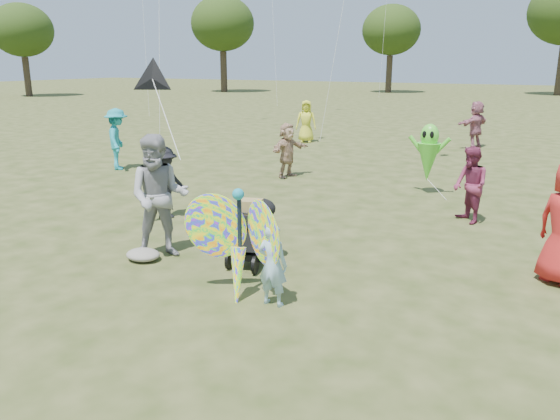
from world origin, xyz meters
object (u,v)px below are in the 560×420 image
object	(u,v)px
adult_man	(159,197)
jogging_stroller	(254,227)
crowd_e	(470,185)
crowd_j	(476,125)
child_girl	(273,265)
crowd_g	(306,121)
crowd_i	(118,139)
alien_kite	(428,155)
butterfly_kite	(238,244)
crowd_d	(287,150)
crowd_b	(165,183)

from	to	relation	value
adult_man	jogging_stroller	bearing A→B (deg)	-16.37
crowd_e	crowd_j	size ratio (longest dim) A/B	0.88
child_girl	crowd_g	xyz separation A→B (m)	(-6.18, 14.17, 0.27)
crowd_e	jogging_stroller	size ratio (longest dim) A/B	1.39
child_girl	jogging_stroller	bearing A→B (deg)	-52.46
crowd_e	crowd_i	xyz separation A→B (m)	(-10.39, 0.95, 0.14)
crowd_j	alien_kite	size ratio (longest dim) A/B	1.01
butterfly_kite	crowd_d	bearing A→B (deg)	112.51
crowd_d	crowd_b	bearing A→B (deg)	-170.23
crowd_b	alien_kite	world-z (taller)	alien_kite
crowd_i	alien_kite	xyz separation A→B (m)	(9.05, 1.12, 0.05)
child_girl	crowd_e	xyz separation A→B (m)	(1.65, 5.30, 0.20)
jogging_stroller	alien_kite	bearing A→B (deg)	63.00
butterfly_kite	alien_kite	size ratio (longest dim) A/B	1.01
crowd_g	alien_kite	xyz separation A→B (m)	(6.49, -6.79, 0.13)
crowd_e	butterfly_kite	distance (m)	5.74
crowd_e	crowd_g	world-z (taller)	crowd_g
alien_kite	crowd_b	bearing A→B (deg)	-132.34
crowd_d	alien_kite	xyz separation A→B (m)	(4.00, -0.26, 0.20)
crowd_d	adult_man	bearing A→B (deg)	-157.51
butterfly_kite	jogging_stroller	bearing A→B (deg)	111.21
crowd_b	crowd_i	distance (m)	5.96
child_girl	crowd_j	world-z (taller)	crowd_j
adult_man	crowd_i	distance (m)	8.23
child_girl	crowd_d	distance (m)	8.48
jogging_stroller	crowd_j	bearing A→B (deg)	70.56
crowd_d	jogging_stroller	distance (m)	6.94
jogging_stroller	alien_kite	size ratio (longest dim) A/B	0.64
adult_man	alien_kite	world-z (taller)	adult_man
child_girl	crowd_d	xyz separation A→B (m)	(-3.69, 7.63, 0.20)
crowd_b	crowd_i	bearing A→B (deg)	71.37
crowd_j	crowd_i	bearing A→B (deg)	-18.84
child_girl	crowd_g	bearing A→B (deg)	-68.13
crowd_b	crowd_e	distance (m)	6.23
crowd_b	crowd_j	world-z (taller)	crowd_j
crowd_g	crowd_j	size ratio (longest dim) A/B	0.95
child_girl	adult_man	xyz separation A→B (m)	(-2.57, 0.81, 0.46)
butterfly_kite	alien_kite	bearing A→B (deg)	83.55
adult_man	crowd_j	bearing A→B (deg)	48.23
crowd_e	child_girl	bearing A→B (deg)	-56.96
jogging_stroller	crowd_b	bearing A→B (deg)	139.57
crowd_b	child_girl	bearing A→B (deg)	-105.21
adult_man	crowd_j	xyz separation A→B (m)	(2.71, 14.88, -0.15)
adult_man	crowd_i	xyz separation A→B (m)	(-6.17, 5.44, -0.11)
crowd_e	alien_kite	bearing A→B (deg)	173.19
crowd_j	crowd_d	bearing A→B (deg)	-1.00
crowd_d	crowd_e	world-z (taller)	crowd_e
adult_man	crowd_d	distance (m)	6.91
crowd_i	crowd_g	bearing A→B (deg)	-56.69
child_girl	butterfly_kite	bearing A→B (deg)	-1.06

